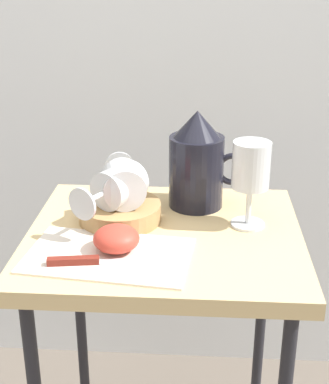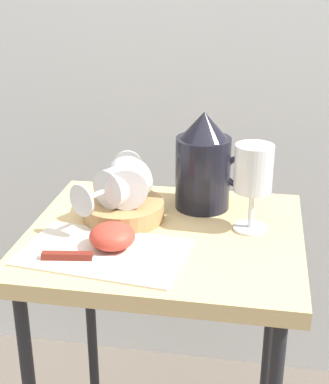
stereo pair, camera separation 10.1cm
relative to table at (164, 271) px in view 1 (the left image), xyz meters
name	(u,v)px [view 1 (the left image)]	position (x,y,z in m)	size (l,w,h in m)	color
curtain_drape	(179,10)	(0.00, 0.56, 0.43)	(2.40, 0.03, 2.12)	white
table	(164,271)	(0.00, 0.00, 0.00)	(0.51, 0.44, 0.71)	tan
linen_napkin	(109,255)	(-0.09, -0.10, 0.08)	(0.28, 0.17, 0.00)	silver
basket_tray	(120,212)	(-0.09, 0.04, 0.10)	(0.16, 0.16, 0.04)	#AD8451
pitcher	(197,168)	(0.06, 0.13, 0.16)	(0.16, 0.11, 0.20)	black
wine_glass_upright	(251,170)	(0.16, 0.04, 0.19)	(0.07, 0.07, 0.16)	silver
wine_glass_tipped_near	(123,183)	(-0.08, 0.05, 0.16)	(0.10, 0.15, 0.08)	silver
wine_glass_tipped_far	(118,186)	(-0.09, 0.04, 0.16)	(0.13, 0.16, 0.08)	silver
apple_half_left	(116,239)	(-0.08, -0.08, 0.11)	(0.08, 0.08, 0.04)	#CC3D2D
knife	(97,261)	(-0.10, -0.13, 0.09)	(0.23, 0.05, 0.01)	silver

